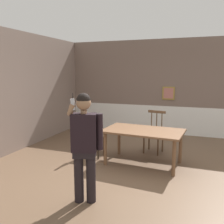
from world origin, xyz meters
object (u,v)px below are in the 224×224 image
object	(u,v)px
dining_table	(143,134)
chair_by_doorway	(93,136)
chair_near_window	(154,133)
person_figure	(85,142)

from	to	relation	value
dining_table	chair_by_doorway	bearing A→B (deg)	176.13
chair_near_window	person_figure	xyz separation A→B (m)	(-0.50, -2.68, 0.45)
chair_by_doorway	person_figure	xyz separation A→B (m)	(0.74, -1.90, 0.45)
chair_near_window	chair_by_doorway	world-z (taller)	chair_near_window
chair_by_doorway	person_figure	distance (m)	2.09
chair_near_window	dining_table	bearing A→B (deg)	94.40
dining_table	person_figure	xyz separation A→B (m)	(-0.44, -1.82, 0.27)
chair_by_doorway	person_figure	world-z (taller)	person_figure
dining_table	chair_by_doorway	xyz separation A→B (m)	(-1.19, 0.08, -0.18)
person_figure	chair_near_window	bearing A→B (deg)	-118.53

